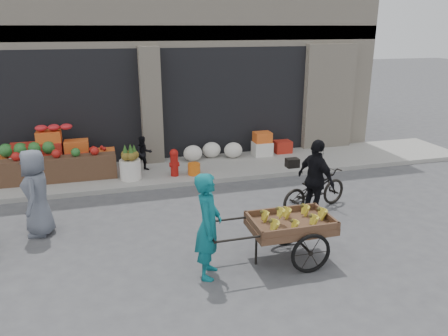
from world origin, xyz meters
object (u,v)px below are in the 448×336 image
object	(u,v)px
fire_hydrant	(174,161)
cyclist	(316,180)
bicycle	(314,189)
pineapple_bin	(131,169)
vendor_grey	(36,193)
orange_bucket	(194,169)
banana_cart	(288,222)
seated_person	(144,154)
vendor_woman	(208,226)

from	to	relation	value
fire_hydrant	cyclist	xyz separation A→B (m)	(2.37, -3.08, 0.33)
bicycle	pineapple_bin	bearing A→B (deg)	37.02
bicycle	cyclist	bearing A→B (deg)	137.07
vendor_grey	orange_bucket	bearing A→B (deg)	127.35
orange_bucket	banana_cart	distance (m)	4.53
seated_person	banana_cart	size ratio (longest dim) A/B	0.40
fire_hydrant	orange_bucket	size ratio (longest dim) A/B	2.22
vendor_woman	vendor_grey	bearing A→B (deg)	71.52
banana_cart	vendor_grey	size ratio (longest dim) A/B	1.39
seated_person	bicycle	distance (m)	4.67
seated_person	vendor_grey	size ratio (longest dim) A/B	0.56
bicycle	cyclist	size ratio (longest dim) A/B	1.03
vendor_grey	vendor_woman	bearing A→B (deg)	54.05
fire_hydrant	cyclist	distance (m)	3.90
vendor_grey	cyclist	world-z (taller)	vendor_grey
pineapple_bin	banana_cart	xyz separation A→B (m)	(2.23, -4.57, 0.33)
seated_person	bicycle	xyz separation A→B (m)	(3.27, -3.33, -0.13)
seated_person	bicycle	size ratio (longest dim) A/B	0.54
orange_bucket	seated_person	distance (m)	1.42
vendor_grey	bicycle	distance (m)	5.57
vendor_woman	orange_bucket	bearing A→B (deg)	12.36
banana_cart	vendor_grey	world-z (taller)	vendor_grey
fire_hydrant	vendor_woman	xyz separation A→B (m)	(-0.25, -4.62, 0.35)
seated_person	bicycle	world-z (taller)	seated_person
fire_hydrant	banana_cart	distance (m)	4.66
pineapple_bin	vendor_woman	world-z (taller)	vendor_woman
banana_cart	cyclist	world-z (taller)	cyclist
seated_person	orange_bucket	bearing A→B (deg)	-40.26
banana_cart	cyclist	bearing A→B (deg)	49.22
seated_person	vendor_woman	bearing A→B (deg)	-95.12
orange_bucket	bicycle	bearing A→B (deg)	-51.76
vendor_woman	bicycle	xyz separation A→B (m)	(2.82, 1.94, -0.40)
orange_bucket	vendor_woman	size ratio (longest dim) A/B	0.19
vendor_woman	cyclist	xyz separation A→B (m)	(2.62, 1.54, -0.03)
seated_person	pineapple_bin	bearing A→B (deg)	-133.69
fire_hydrant	seated_person	size ratio (longest dim) A/B	0.76
pineapple_bin	cyclist	size ratio (longest dim) A/B	0.31
pineapple_bin	banana_cart	size ratio (longest dim) A/B	0.23
orange_bucket	cyclist	bearing A→B (deg)	-58.28
vendor_woman	bicycle	size ratio (longest dim) A/B	1.00
fire_hydrant	vendor_grey	distance (m)	3.78
pineapple_bin	bicycle	world-z (taller)	bicycle
seated_person	cyclist	bearing A→B (deg)	-60.52
cyclist	pineapple_bin	bearing A→B (deg)	31.61
vendor_grey	bicycle	xyz separation A→B (m)	(5.55, -0.36, -0.38)
fire_hydrant	vendor_woman	world-z (taller)	vendor_woman
fire_hydrant	pineapple_bin	bearing A→B (deg)	177.40
fire_hydrant	vendor_woman	distance (m)	4.64
fire_hydrant	bicycle	distance (m)	3.71
pineapple_bin	fire_hydrant	xyz separation A→B (m)	(1.10, -0.05, 0.13)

